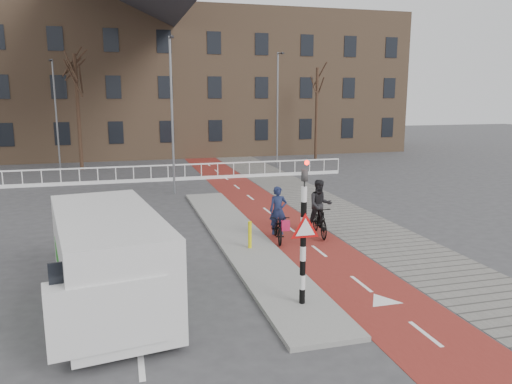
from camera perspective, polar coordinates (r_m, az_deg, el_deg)
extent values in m
plane|color=#38383A|center=(14.44, 4.72, -9.62)|extent=(120.00, 120.00, 0.00)
cube|color=maroon|center=(24.05, -0.05, -1.10)|extent=(2.50, 60.00, 0.01)
cube|color=slate|center=(24.91, 6.18, -0.74)|extent=(3.00, 60.00, 0.01)
cube|color=gray|center=(17.87, -1.80, -5.28)|extent=(1.80, 16.00, 0.12)
cylinder|color=black|center=(11.97, 5.40, -6.18)|extent=(0.14, 0.14, 2.88)
imported|color=black|center=(11.55, 5.57, 2.56)|extent=(0.13, 0.16, 0.80)
cylinder|color=#FF0C05|center=(11.40, 5.83, 3.36)|extent=(0.11, 0.02, 0.11)
cylinder|color=yellow|center=(16.43, -0.70, -4.90)|extent=(0.12, 0.12, 0.90)
imported|color=black|center=(17.62, 2.53, -4.04)|extent=(0.97, 1.94, 0.98)
imported|color=#182041|center=(17.48, 2.54, -2.13)|extent=(0.68, 0.51, 1.70)
cube|color=#B81A47|center=(17.11, 3.40, -3.85)|extent=(0.31, 0.23, 0.35)
imported|color=black|center=(18.34, 7.27, -3.21)|extent=(0.81, 2.00, 1.17)
imported|color=black|center=(18.20, 7.32, -1.47)|extent=(0.97, 0.81, 1.83)
cube|color=silver|center=(12.40, -16.45, -7.37)|extent=(3.03, 5.80, 2.21)
cube|color=#1C7B1A|center=(12.52, -21.58, -8.01)|extent=(0.56, 3.50, 0.55)
cube|color=#1C7B1A|center=(12.45, -11.24, -7.53)|extent=(0.56, 3.50, 0.55)
cube|color=black|center=(9.99, -16.79, -9.50)|extent=(1.98, 0.35, 0.90)
cylinder|color=black|center=(10.92, -19.85, -15.22)|extent=(0.39, 0.81, 0.77)
cylinder|color=black|center=(11.16, -9.89, -14.10)|extent=(0.39, 0.81, 0.77)
cylinder|color=black|center=(14.40, -21.04, -8.79)|extent=(0.39, 0.81, 0.77)
cylinder|color=black|center=(14.58, -13.58, -8.09)|extent=(0.39, 0.81, 0.77)
cube|color=silver|center=(29.96, -15.77, 2.76)|extent=(28.00, 0.08, 0.08)
cube|color=silver|center=(30.09, -15.69, 1.15)|extent=(28.00, 0.10, 0.20)
cube|color=#7F6047|center=(44.71, -13.44, 12.01)|extent=(46.00, 10.00, 12.00)
cylinder|color=#321F16|center=(35.87, -19.65, 8.51)|extent=(0.25, 0.25, 7.70)
cylinder|color=#321F16|center=(39.94, 6.93, 8.85)|extent=(0.23, 0.23, 7.11)
cylinder|color=slate|center=(25.82, -9.56, 8.43)|extent=(0.12, 0.12, 7.90)
cylinder|color=slate|center=(36.83, -21.86, 8.16)|extent=(0.12, 0.12, 7.38)
cylinder|color=slate|center=(35.57, 2.46, 9.30)|extent=(0.12, 0.12, 7.92)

